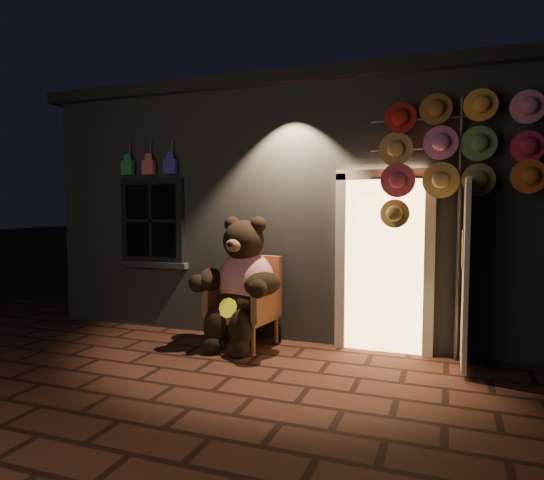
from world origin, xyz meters
The scene contains 5 objects.
ground centered at (0.00, 0.00, 0.00)m, with size 60.00×60.00×0.00m, color #4C271D.
shop_building centered at (0.00, 3.99, 1.74)m, with size 7.30×5.95×3.51m.
wicker_armchair centered at (-0.31, 1.16, 0.56)m, with size 0.85×0.79×1.12m.
teddy_bear centered at (-0.33, 1.01, 0.79)m, with size 1.19×0.99×1.66m.
hat_rack centered at (2.10, 1.28, 2.33)m, with size 1.81×0.22×2.98m.
Camera 1 is at (2.09, -4.43, 1.75)m, focal length 32.00 mm.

